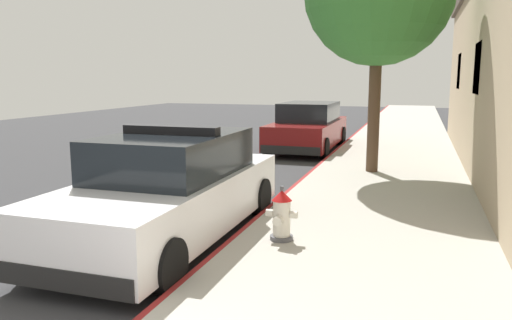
{
  "coord_description": "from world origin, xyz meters",
  "views": [
    {
      "loc": [
        2.36,
        -1.9,
        2.38
      ],
      "look_at": [
        -0.22,
        5.97,
        1.0
      ],
      "focal_mm": 34.97,
      "sensor_mm": 36.0,
      "label": 1
    }
  ],
  "objects": [
    {
      "name": "ground_plane",
      "position": [
        -4.26,
        10.0,
        -0.1
      ],
      "size": [
        31.42,
        60.0,
        0.2
      ],
      "primitive_type": "cube",
      "color": "#353538"
    },
    {
      "name": "police_cruiser",
      "position": [
        -1.06,
        4.51,
        0.74
      ],
      "size": [
        1.94,
        4.84,
        1.68
      ],
      "color": "white",
      "rests_on": "ground"
    },
    {
      "name": "sidewalk_pavement",
      "position": [
        1.74,
        10.0,
        0.08
      ],
      "size": [
        3.49,
        60.0,
        0.15
      ],
      "primitive_type": "cube",
      "color": "#ADA89E",
      "rests_on": "ground"
    },
    {
      "name": "curb_painted_edge",
      "position": [
        -0.04,
        10.0,
        0.08
      ],
      "size": [
        0.08,
        60.0,
        0.15
      ],
      "primitive_type": "cube",
      "color": "maroon",
      "rests_on": "ground"
    },
    {
      "name": "fire_hydrant",
      "position": [
        0.63,
        4.51,
        0.5
      ],
      "size": [
        0.44,
        0.4,
        0.76
      ],
      "color": "#4C4C51",
      "rests_on": "sidewalk_pavement"
    },
    {
      "name": "parked_car_silver_ahead",
      "position": [
        -1.09,
        14.2,
        0.74
      ],
      "size": [
        1.94,
        4.84,
        1.56
      ],
      "color": "maroon",
      "rests_on": "ground"
    }
  ]
}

